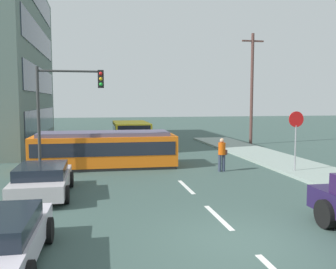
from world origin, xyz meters
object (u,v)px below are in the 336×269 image
at_px(city_bus, 131,133).
at_px(stop_sign, 296,128).
at_px(parked_sedan_mid, 42,180).
at_px(streetcar_tram, 105,149).
at_px(utility_pole_mid, 252,87).
at_px(pedestrian_crossing, 222,153).
at_px(traffic_light_mast, 65,99).

relative_size(city_bus, stop_sign, 1.83).
bearing_deg(parked_sedan_mid, streetcar_tram, 66.51).
bearing_deg(utility_pole_mid, parked_sedan_mid, -136.14).
bearing_deg(pedestrian_crossing, traffic_light_mast, 175.32).
bearing_deg(streetcar_tram, stop_sign, -20.83).
bearing_deg(stop_sign, streetcar_tram, 159.17).
relative_size(pedestrian_crossing, stop_sign, 0.58).
xyz_separation_m(traffic_light_mast, utility_pole_mid, (13.76, 9.89, 1.02)).
relative_size(pedestrian_crossing, utility_pole_mid, 0.19).
relative_size(streetcar_tram, traffic_light_mast, 1.47).
distance_m(pedestrian_crossing, utility_pole_mid, 12.74).
distance_m(parked_sedan_mid, utility_pole_mid, 20.28).
bearing_deg(pedestrian_crossing, stop_sign, -19.18).
xyz_separation_m(city_bus, parked_sedan_mid, (-4.57, -13.49, -0.47)).
xyz_separation_m(stop_sign, traffic_light_mast, (-10.88, 1.77, 1.40)).
xyz_separation_m(streetcar_tram, city_bus, (2.16, 7.93, 0.12)).
bearing_deg(stop_sign, traffic_light_mast, 170.74).
relative_size(stop_sign, utility_pole_mid, 0.33).
distance_m(city_bus, stop_sign, 13.34).
distance_m(stop_sign, traffic_light_mast, 11.11).
bearing_deg(city_bus, streetcar_tram, -105.22).
bearing_deg(city_bus, parked_sedan_mid, -108.73).
relative_size(stop_sign, traffic_light_mast, 0.56).
height_order(city_bus, pedestrian_crossing, city_bus).
bearing_deg(utility_pole_mid, city_bus, -178.29).
xyz_separation_m(streetcar_tram, stop_sign, (9.05, -3.44, 1.21)).
height_order(parked_sedan_mid, traffic_light_mast, traffic_light_mast).
distance_m(city_bus, parked_sedan_mid, 14.25).
bearing_deg(pedestrian_crossing, parked_sedan_mid, -158.08).
bearing_deg(traffic_light_mast, city_bus, 67.42).
bearing_deg(stop_sign, pedestrian_crossing, 160.82).
distance_m(streetcar_tram, parked_sedan_mid, 6.07).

